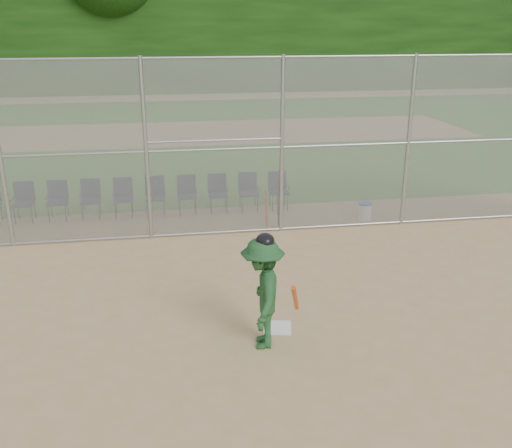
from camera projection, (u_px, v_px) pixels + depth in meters
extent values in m
plane|color=tan|center=(283.00, 347.00, 8.65)|extent=(100.00, 100.00, 0.00)
plane|color=#265E1C|center=(200.00, 132.00, 25.38)|extent=(100.00, 100.00, 0.00)
plane|color=tan|center=(200.00, 132.00, 25.38)|extent=(24.00, 24.00, 0.00)
cube|color=gray|center=(238.00, 149.00, 12.63)|extent=(16.00, 0.02, 4.00)
cylinder|color=#9EA3A8|center=(237.00, 57.00, 11.98)|extent=(16.00, 0.05, 0.05)
cube|color=black|center=(180.00, 9.00, 39.35)|extent=(80.00, 5.00, 11.00)
cube|color=silver|center=(277.00, 327.00, 9.17)|extent=(0.52, 0.52, 0.02)
imported|color=#1D4924|center=(263.00, 293.00, 8.43)|extent=(0.81, 1.20, 1.73)
ellipsoid|color=black|center=(263.00, 241.00, 8.15)|extent=(0.27, 0.30, 0.23)
cylinder|color=#D65214|center=(295.00, 298.00, 8.09)|extent=(0.27, 0.62, 0.66)
cylinder|color=white|center=(365.00, 212.00, 14.17)|extent=(0.33, 0.33, 0.39)
cylinder|color=#275FAA|center=(365.00, 203.00, 14.09)|extent=(0.35, 0.35, 0.05)
cylinder|color=#D84C14|center=(266.00, 209.00, 13.67)|extent=(0.06, 0.28, 0.84)
cylinder|color=black|center=(278.00, 208.00, 13.72)|extent=(0.06, 0.31, 0.83)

